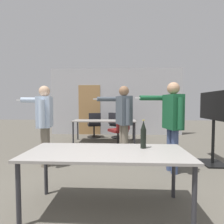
# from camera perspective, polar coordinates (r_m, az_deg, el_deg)

# --- Properties ---
(back_wall) EXTENTS (5.42, 0.12, 2.74)m
(back_wall) POSITION_cam_1_polar(r_m,az_deg,el_deg) (7.26, 1.00, 3.35)
(back_wall) COLOR #BCBCC1
(back_wall) RESTS_ON ground_plane
(conference_table_near) EXTENTS (1.91, 0.79, 0.73)m
(conference_table_near) POSITION_cam_1_polar(r_m,az_deg,el_deg) (2.16, -1.72, -14.27)
(conference_table_near) COLOR gray
(conference_table_near) RESTS_ON ground_plane
(conference_table_far) EXTENTS (2.10, 0.73, 0.73)m
(conference_table_far) POSITION_cam_1_polar(r_m,az_deg,el_deg) (5.89, -2.48, -3.33)
(conference_table_far) COLOR gray
(conference_table_far) RESTS_ON ground_plane
(tv_screen) EXTENTS (0.44, 1.19, 1.55)m
(tv_screen) POSITION_cam_1_polar(r_m,az_deg,el_deg) (4.27, 30.30, -1.86)
(tv_screen) COLOR black
(tv_screen) RESTS_ON ground_plane
(person_center_tall) EXTENTS (0.90, 0.63, 1.69)m
(person_center_tall) POSITION_cam_1_polar(r_m,az_deg,el_deg) (3.95, 3.69, -1.27)
(person_center_tall) COLOR slate
(person_center_tall) RESTS_ON ground_plane
(person_right_polo) EXTENTS (0.87, 0.68, 1.66)m
(person_right_polo) POSITION_cam_1_polar(r_m,az_deg,el_deg) (3.90, -21.25, -1.87)
(person_right_polo) COLOR slate
(person_right_polo) RESTS_ON ground_plane
(person_left_plaid) EXTENTS (0.85, 0.59, 1.69)m
(person_left_plaid) POSITION_cam_1_polar(r_m,az_deg,el_deg) (3.45, 19.03, -1.83)
(person_left_plaid) COLOR #3D4C75
(person_left_plaid) RESTS_ON ground_plane
(office_chair_side_rolled) EXTENTS (0.68, 0.69, 0.95)m
(office_chair_side_rolled) POSITION_cam_1_polar(r_m,az_deg,el_deg) (6.56, 1.52, -4.56)
(office_chair_side_rolled) COLOR black
(office_chair_side_rolled) RESTS_ON ground_plane
(office_chair_far_left) EXTENTS (0.57, 0.62, 0.94)m
(office_chair_far_left) POSITION_cam_1_polar(r_m,az_deg,el_deg) (6.66, -5.82, -4.53)
(office_chair_far_left) COLOR black
(office_chair_far_left) RESTS_ON ground_plane
(office_chair_near_pushed) EXTENTS (0.67, 0.68, 0.95)m
(office_chair_near_pushed) POSITION_cam_1_polar(r_m,az_deg,el_deg) (5.22, 2.45, -6.52)
(office_chair_near_pushed) COLOR black
(office_chair_near_pushed) RESTS_ON ground_plane
(beer_bottle) EXTENTS (0.07, 0.07, 0.36)m
(beer_bottle) POSITION_cam_1_polar(r_m,az_deg,el_deg) (2.27, 10.20, -7.36)
(beer_bottle) COLOR black
(beer_bottle) RESTS_ON conference_table_near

